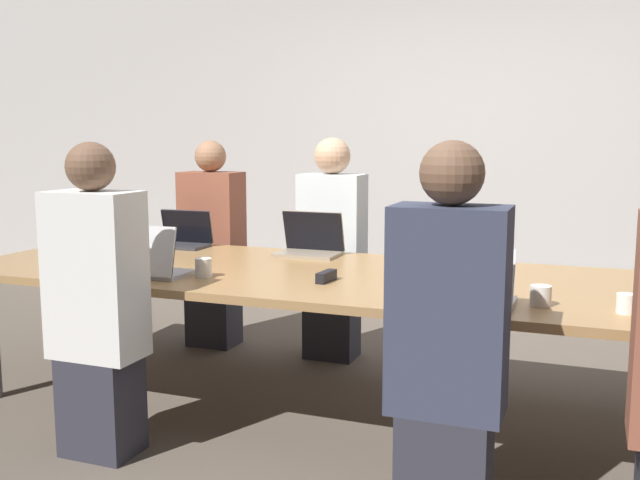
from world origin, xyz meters
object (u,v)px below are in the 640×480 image
object	(u,v)px
laptop_near_left	(153,262)
cup_near_right	(626,304)
person_near_midright	(447,347)
stapler	(326,276)
laptop_near_midright	(472,288)
laptop_far_midleft	(310,242)
person_far_midleft	(332,252)
cup_near_midright	(541,296)
cup_near_left	(203,268)
person_far_left	(212,247)
bottle_far_left	(134,228)
person_near_left	(97,306)
laptop_far_left	(183,236)

from	to	relation	value
laptop_near_left	cup_near_right	xyz separation A→B (m)	(2.14, 0.04, -0.04)
person_near_midright	stapler	world-z (taller)	person_near_midright
laptop_near_midright	person_near_midright	distance (m)	0.48
laptop_far_midleft	person_far_midleft	bearing A→B (deg)	91.23
laptop_near_midright	cup_near_midright	xyz separation A→B (m)	(0.26, 0.08, -0.03)
person_near_midright	cup_near_left	distance (m)	1.45
laptop_near_midright	cup_near_left	size ratio (longest dim) A/B	3.69
person_near_midright	laptop_far_midleft	world-z (taller)	person_near_midright
cup_near_left	stapler	size ratio (longest dim) A/B	0.60
laptop_near_midright	laptop_near_left	size ratio (longest dim) A/B	1.11
laptop_far_midleft	laptop_near_left	world-z (taller)	laptop_near_left
laptop_near_midright	person_near_midright	size ratio (longest dim) A/B	0.24
laptop_near_midright	stapler	world-z (taller)	laptop_near_midright
person_far_left	stapler	xyz separation A→B (m)	(1.21, -1.06, 0.08)
person_far_midleft	stapler	xyz separation A→B (m)	(0.36, -1.09, 0.07)
person_far_left	stapler	world-z (taller)	person_far_left
laptop_near_midright	person_far_midleft	world-z (taller)	person_far_midleft
laptop_near_left	bottle_far_left	world-z (taller)	bottle_far_left
person_far_midleft	person_near_midright	bearing A→B (deg)	-58.99
laptop_near_midright	laptop_far_midleft	bearing A→B (deg)	-40.71
laptop_near_left	person_near_left	xyz separation A→B (m)	(-0.02, -0.41, -0.13)
cup_near_right	laptop_near_midright	bearing A→B (deg)	-172.93
person_near_left	stapler	distance (m)	1.05
laptop_far_midleft	cup_near_left	xyz separation A→B (m)	(-0.25, -0.80, -0.03)
laptop_near_midright	person_far_left	size ratio (longest dim) A/B	0.25
person_near_left	laptop_far_midleft	bearing A→B (deg)	-110.76
person_far_midleft	person_far_left	size ratio (longest dim) A/B	1.01
bottle_far_left	cup_near_right	size ratio (longest dim) A/B	3.55
laptop_near_midright	cup_near_right	bearing A→B (deg)	-172.93
laptop_near_midright	laptop_far_left	bearing A→B (deg)	-25.89
person_near_midright	bottle_far_left	xyz separation A→B (m)	(-2.22, 1.30, 0.17)
laptop_far_midleft	person_near_left	world-z (taller)	person_near_left
cup_near_midright	stapler	world-z (taller)	cup_near_midright
laptop_near_left	laptop_near_midright	bearing A→B (deg)	178.72
person_far_left	person_near_midright	bearing A→B (deg)	-42.53
laptop_far_left	cup_near_right	bearing A→B (deg)	-19.02
cup_near_midright	cup_near_right	bearing A→B (deg)	-2.07
laptop_near_midright	laptop_near_left	distance (m)	1.55
bottle_far_left	cup_near_right	bearing A→B (deg)	-15.13
laptop_near_left	person_near_midright	bearing A→B (deg)	161.91
person_far_midleft	cup_near_left	world-z (taller)	person_far_midleft
laptop_far_left	person_far_left	size ratio (longest dim) A/B	0.25
laptop_near_midright	cup_near_midright	world-z (taller)	laptop_near_midright
laptop_near_midright	person_far_midleft	distance (m)	1.71
laptop_near_left	laptop_far_left	xyz separation A→B (m)	(-0.38, 0.91, -0.01)
cup_near_midright	laptop_far_left	world-z (taller)	laptop_far_left
person_near_midright	bottle_far_left	world-z (taller)	person_near_midright
cup_near_midright	laptop_far_left	bearing A→B (deg)	158.74
person_near_midright	cup_near_right	distance (m)	0.81
laptop_near_midright	person_near_left	bearing A→B (deg)	13.52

